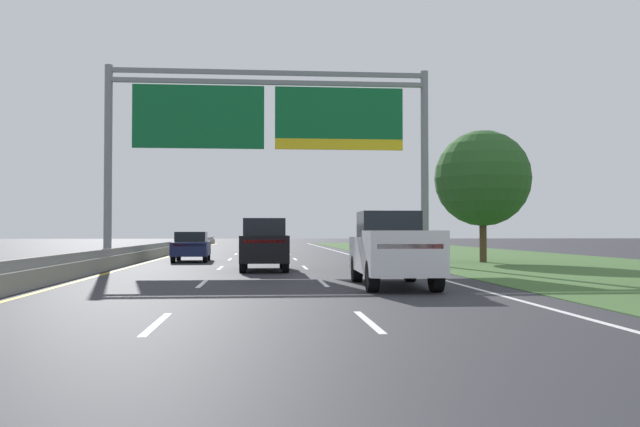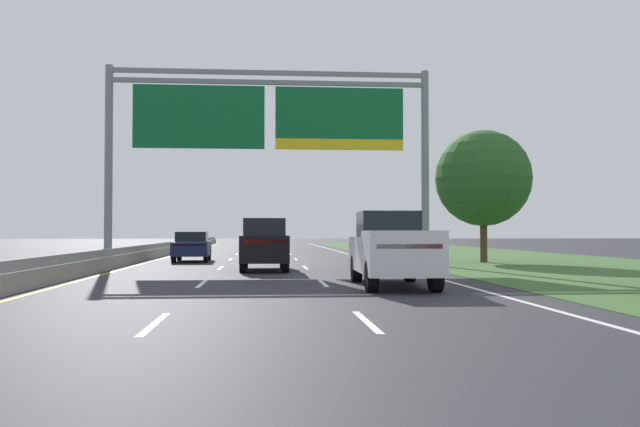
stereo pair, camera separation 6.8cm
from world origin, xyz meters
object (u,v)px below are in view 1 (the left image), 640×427
at_px(car_navy_left_lane_sedan, 191,246).
at_px(overhead_sign_gantry, 270,125).
at_px(pickup_truck_white, 393,249).
at_px(car_black_centre_lane_suv, 264,244).
at_px(car_grey_centre_lane_suv, 260,238).
at_px(roadside_tree_mid, 483,178).

bearing_deg(car_navy_left_lane_sedan, overhead_sign_gantry, -141.28).
relative_size(pickup_truck_white, car_black_centre_lane_suv, 1.16).
xyz_separation_m(overhead_sign_gantry, car_grey_centre_lane_suv, (-0.49, 18.25, -5.43)).
bearing_deg(car_black_centre_lane_suv, car_navy_left_lane_sedan, 23.80).
xyz_separation_m(pickup_truck_white, car_black_centre_lane_suv, (-3.71, 8.29, 0.02)).
distance_m(car_navy_left_lane_sedan, roadside_tree_mid, 15.54).
xyz_separation_m(car_grey_centre_lane_suv, car_black_centre_lane_suv, (0.24, -21.99, 0.00)).
relative_size(overhead_sign_gantry, car_black_centre_lane_suv, 3.20).
distance_m(car_black_centre_lane_suv, roadside_tree_mid, 13.07).
height_order(overhead_sign_gantry, car_black_centre_lane_suv, overhead_sign_gantry).
xyz_separation_m(car_black_centre_lane_suv, roadside_tree_mid, (11.15, 6.02, 3.20)).
height_order(overhead_sign_gantry, car_grey_centre_lane_suv, overhead_sign_gantry).
bearing_deg(roadside_tree_mid, car_navy_left_lane_sedan, 170.57).
bearing_deg(car_black_centre_lane_suv, overhead_sign_gantry, -4.16).
distance_m(pickup_truck_white, car_black_centre_lane_suv, 9.08).
xyz_separation_m(pickup_truck_white, car_navy_left_lane_sedan, (-7.51, 16.79, -0.26)).
height_order(pickup_truck_white, car_navy_left_lane_sedan, pickup_truck_white).
bearing_deg(car_navy_left_lane_sedan, car_black_centre_lane_suv, -157.58).
bearing_deg(overhead_sign_gantry, car_navy_left_lane_sedan, 130.33).
distance_m(car_grey_centre_lane_suv, car_navy_left_lane_sedan, 13.95).
relative_size(car_navy_left_lane_sedan, car_black_centre_lane_suv, 0.95).
relative_size(car_grey_centre_lane_suv, roadside_tree_mid, 0.70).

